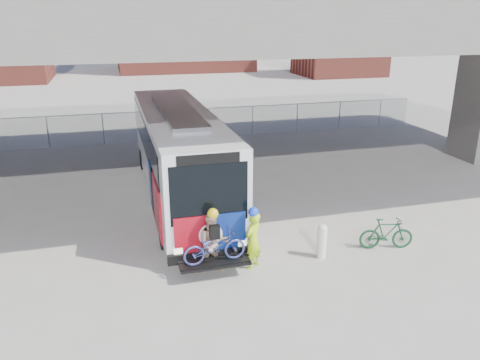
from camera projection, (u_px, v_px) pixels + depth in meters
name	position (u px, v px, depth m)	size (l,w,h in m)	color
ground	(243.00, 214.00, 17.61)	(160.00, 160.00, 0.00)	#9E9991
bus	(178.00, 147.00, 18.66)	(2.67, 12.94, 3.69)	silver
overpass	(217.00, 30.00, 19.10)	(40.00, 16.00, 7.95)	#605E59
chainlink_fence	(189.00, 116.00, 28.07)	(30.00, 0.06, 30.00)	gray
brick_buildings	(150.00, 30.00, 60.03)	(54.00, 22.00, 12.00)	brown
bollard	(322.00, 240.00, 14.27)	(0.29, 0.29, 1.11)	silver
cyclist_hivis	(253.00, 239.00, 13.60)	(0.76, 0.74, 1.92)	#B7E618
cyclist_tan	(213.00, 243.00, 13.30)	(0.90, 0.70, 2.01)	tan
bike_parked	(386.00, 234.00, 14.85)	(0.49, 1.73, 1.04)	#164424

